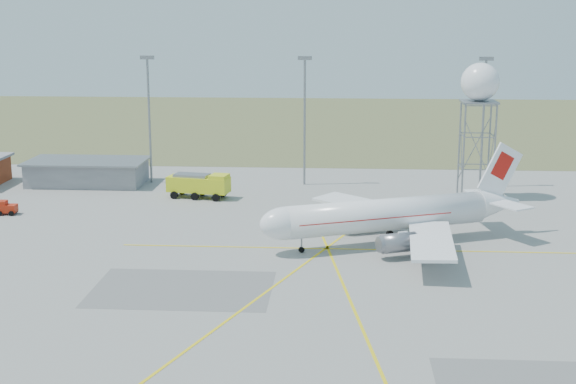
# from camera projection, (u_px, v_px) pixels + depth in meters

# --- Properties ---
(ground) EXTENTS (400.00, 400.00, 0.00)m
(ground) POSITION_uv_depth(u_px,v_px,m) (392.00, 357.00, 64.56)
(ground) COLOR #9A9A94
(ground) RESTS_ON ground
(grass_strip) EXTENTS (400.00, 120.00, 0.03)m
(grass_strip) POSITION_uv_depth(u_px,v_px,m) (357.00, 123.00, 200.88)
(grass_strip) COLOR #556236
(grass_strip) RESTS_ON ground
(building_grey) EXTENTS (19.00, 10.00, 3.90)m
(building_grey) POSITION_uv_depth(u_px,v_px,m) (87.00, 172.00, 129.28)
(building_grey) COLOR gray
(building_grey) RESTS_ON ground
(mast_a) EXTENTS (2.20, 0.50, 20.50)m
(mast_a) POSITION_uv_depth(u_px,v_px,m) (149.00, 109.00, 128.39)
(mast_a) COLOR gray
(mast_a) RESTS_ON ground
(mast_b) EXTENTS (2.20, 0.50, 20.50)m
(mast_b) POSITION_uv_depth(u_px,v_px,m) (305.00, 110.00, 126.82)
(mast_b) COLOR gray
(mast_b) RESTS_ON ground
(mast_c) EXTENTS (2.20, 0.50, 20.50)m
(mast_c) POSITION_uv_depth(u_px,v_px,m) (484.00, 111.00, 125.06)
(mast_c) COLOR gray
(mast_c) RESTS_ON ground
(airliner_main) EXTENTS (32.84, 30.76, 11.61)m
(airliner_main) POSITION_uv_depth(u_px,v_px,m) (390.00, 215.00, 95.34)
(airliner_main) COLOR white
(airliner_main) RESTS_ON ground
(radar_tower) EXTENTS (5.55, 5.55, 20.08)m
(radar_tower) POSITION_uv_depth(u_px,v_px,m) (478.00, 123.00, 117.40)
(radar_tower) COLOR gray
(radar_tower) RESTS_ON ground
(fire_truck) EXTENTS (9.68, 5.12, 3.70)m
(fire_truck) POSITION_uv_depth(u_px,v_px,m) (200.00, 186.00, 119.65)
(fire_truck) COLOR #CBD218
(fire_truck) RESTS_ON ground
(baggage_tug) EXTENTS (2.60, 2.13, 1.94)m
(baggage_tug) POSITION_uv_depth(u_px,v_px,m) (7.00, 209.00, 110.01)
(baggage_tug) COLOR #AA200C
(baggage_tug) RESTS_ON ground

